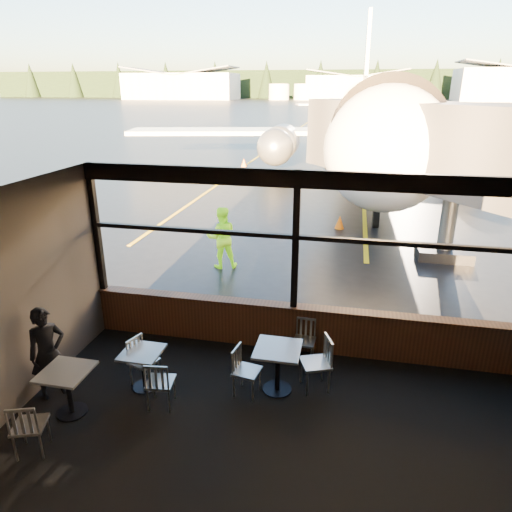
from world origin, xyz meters
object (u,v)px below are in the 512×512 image
(chair_mid_w, at_px, (144,362))
(cone_nose, at_px, (340,222))
(ground_crew, at_px, (222,238))
(cafe_table_mid, at_px, (144,370))
(chair_mid_s, at_px, (161,382))
(chair_near_e, at_px, (315,364))
(passenger, at_px, (48,353))
(chair_left_s, at_px, (30,426))
(chair_near_w, at_px, (247,372))
(airliner, at_px, (373,73))
(cone_wing, at_px, (244,163))
(chair_near_n, at_px, (304,342))
(jet_bridge, at_px, (452,179))
(cafe_table_near, at_px, (277,369))
(cafe_table_left, at_px, (69,392))

(chair_mid_w, relative_size, cone_nose, 1.80)
(chair_mid_w, height_order, ground_crew, ground_crew)
(cafe_table_mid, height_order, chair_mid_s, chair_mid_s)
(cafe_table_mid, distance_m, cone_nose, 10.57)
(chair_near_e, relative_size, passenger, 0.61)
(chair_left_s, xyz_separation_m, cone_nose, (3.78, 11.85, -0.20))
(cafe_table_mid, bearing_deg, chair_near_w, 6.53)
(airliner, bearing_deg, cafe_table_mid, -100.79)
(chair_mid_w, xyz_separation_m, cone_nose, (2.92, 10.05, -0.19))
(cone_wing, bearing_deg, chair_near_n, -73.73)
(ground_crew, bearing_deg, cafe_table_mid, 71.88)
(chair_left_s, relative_size, cone_wing, 1.68)
(cafe_table_mid, bearing_deg, jet_bridge, 50.92)
(cafe_table_near, relative_size, ground_crew, 0.47)
(chair_near_n, distance_m, cone_nose, 8.81)
(cone_nose, bearing_deg, airliner, 85.15)
(jet_bridge, bearing_deg, cafe_table_near, -118.16)
(chair_near_w, distance_m, cone_nose, 10.03)
(chair_near_n, bearing_deg, jet_bridge, -117.09)
(passenger, bearing_deg, jet_bridge, -3.82)
(airliner, xyz_separation_m, chair_mid_w, (-3.99, -22.72, -5.14))
(chair_mid_s, height_order, passenger, passenger)
(jet_bridge, distance_m, chair_left_s, 11.41)
(cafe_table_near, xyz_separation_m, chair_mid_w, (-2.26, -0.28, 0.02))
(cafe_table_left, xyz_separation_m, ground_crew, (0.60, 6.51, 0.48))
(chair_near_e, relative_size, chair_near_n, 1.17)
(chair_near_e, relative_size, ground_crew, 0.55)
(cafe_table_mid, distance_m, chair_left_s, 1.91)
(cafe_table_near, xyz_separation_m, chair_left_s, (-3.12, -2.08, 0.03))
(cone_nose, height_order, cone_wing, cone_wing)
(chair_near_w, distance_m, chair_mid_w, 1.79)
(chair_near_n, relative_size, cone_nose, 1.73)
(cafe_table_mid, distance_m, cafe_table_left, 1.20)
(chair_left_s, bearing_deg, chair_near_e, 12.31)
(chair_near_e, distance_m, ground_crew, 5.96)
(jet_bridge, xyz_separation_m, chair_left_s, (-6.79, -8.94, -2.02))
(chair_mid_s, xyz_separation_m, ground_crew, (-0.72, 6.05, 0.44))
(cone_nose, bearing_deg, cone_wing, 117.56)
(cafe_table_near, xyz_separation_m, chair_mid_s, (-1.75, -0.78, 0.03))
(chair_near_e, xyz_separation_m, cone_wing, (-6.51, 22.14, -0.22))
(chair_mid_s, height_order, ground_crew, ground_crew)
(ground_crew, height_order, cone_wing, ground_crew)
(chair_mid_w, bearing_deg, chair_mid_s, 64.95)
(chair_left_s, distance_m, ground_crew, 7.39)
(cafe_table_left, relative_size, chair_near_n, 0.95)
(chair_near_n, xyz_separation_m, cone_wing, (-6.23, 21.36, -0.15))
(cafe_table_mid, distance_m, passenger, 1.55)
(cafe_table_left, height_order, cone_nose, cafe_table_left)
(jet_bridge, distance_m, cone_nose, 4.74)
(chair_left_s, height_order, cone_nose, chair_left_s)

